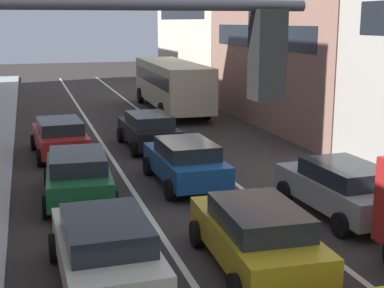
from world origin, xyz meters
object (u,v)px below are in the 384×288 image
(coupe_centre_lane_fourth, at_px, (149,129))
(sedan_left_lane_fourth, at_px, (60,136))
(hatchback_centre_lane_third, at_px, (185,161))
(bus_mid_queue_primary, at_px, (172,82))
(sedan_centre_lane_second, at_px, (256,234))
(sedan_right_lane_behind_truck, at_px, (342,187))
(wagon_left_lane_second, at_px, (105,249))
(sedan_left_lane_third, at_px, (78,174))
(traffic_light_pole, at_px, (65,188))

(coupe_centre_lane_fourth, bearing_deg, sedan_left_lane_fourth, 95.02)
(hatchback_centre_lane_third, distance_m, bus_mid_queue_primary, 15.42)
(hatchback_centre_lane_third, bearing_deg, sedan_centre_lane_second, 176.30)
(coupe_centre_lane_fourth, distance_m, sedan_left_lane_fourth, 3.70)
(coupe_centre_lane_fourth, distance_m, bus_mid_queue_primary, 9.98)
(hatchback_centre_lane_third, relative_size, sedan_right_lane_behind_truck, 0.99)
(wagon_left_lane_second, bearing_deg, sedan_left_lane_third, -1.00)
(sedan_left_lane_fourth, bearing_deg, bus_mid_queue_primary, -39.37)
(bus_mid_queue_primary, bearing_deg, sedan_centre_lane_second, 171.97)
(bus_mid_queue_primary, bearing_deg, sedan_left_lane_third, 157.84)
(sedan_centre_lane_second, height_order, bus_mid_queue_primary, bus_mid_queue_primary)
(sedan_right_lane_behind_truck, height_order, bus_mid_queue_primary, bus_mid_queue_primary)
(sedan_left_lane_third, bearing_deg, coupe_centre_lane_fourth, -26.00)
(sedan_left_lane_third, height_order, bus_mid_queue_primary, bus_mid_queue_primary)
(sedan_centre_lane_second, xyz_separation_m, sedan_left_lane_fourth, (-3.39, 11.83, 0.00))
(sedan_left_lane_third, xyz_separation_m, sedan_right_lane_behind_truck, (6.83, -3.41, 0.00))
(sedan_centre_lane_second, xyz_separation_m, hatchback_centre_lane_third, (0.29, 6.59, 0.00))
(traffic_light_pole, distance_m, wagon_left_lane_second, 6.53)
(traffic_light_pole, distance_m, hatchback_centre_lane_third, 13.30)
(wagon_left_lane_second, relative_size, hatchback_centre_lane_third, 1.00)
(coupe_centre_lane_fourth, bearing_deg, bus_mid_queue_primary, -21.80)
(sedan_left_lane_fourth, bearing_deg, hatchback_centre_lane_third, -148.37)
(sedan_left_lane_third, distance_m, coupe_centre_lane_fourth, 7.23)
(traffic_light_pole, height_order, sedan_left_lane_fourth, traffic_light_pole)
(traffic_light_pole, bearing_deg, wagon_left_lane_second, 79.64)
(traffic_light_pole, height_order, hatchback_centre_lane_third, traffic_light_pole)
(wagon_left_lane_second, height_order, sedan_left_lane_third, same)
(sedan_right_lane_behind_truck, bearing_deg, wagon_left_lane_second, 106.86)
(sedan_right_lane_behind_truck, bearing_deg, bus_mid_queue_primary, -2.68)
(wagon_left_lane_second, height_order, hatchback_centre_lane_third, same)
(traffic_light_pole, relative_size, coupe_centre_lane_fourth, 1.26)
(sedan_centre_lane_second, relative_size, bus_mid_queue_primary, 0.41)
(sedan_left_lane_fourth, bearing_deg, coupe_centre_lane_fourth, -86.67)
(sedan_centre_lane_second, height_order, coupe_centre_lane_fourth, same)
(sedan_centre_lane_second, bearing_deg, traffic_light_pole, 144.62)
(traffic_light_pole, bearing_deg, bus_mid_queue_primary, 73.67)
(coupe_centre_lane_fourth, xyz_separation_m, sedan_left_lane_fourth, (-3.67, -0.43, 0.00))
(traffic_light_pole, bearing_deg, sedan_left_lane_fourth, 87.15)
(sedan_centre_lane_second, distance_m, hatchback_centre_lane_third, 6.59)
(coupe_centre_lane_fourth, height_order, bus_mid_queue_primary, bus_mid_queue_primary)
(wagon_left_lane_second, distance_m, sedan_right_lane_behind_truck, 7.22)
(sedan_left_lane_fourth, distance_m, sedan_right_lane_behind_truck, 11.63)
(coupe_centre_lane_fourth, xyz_separation_m, bus_mid_queue_primary, (3.41, 9.33, 0.96))
(wagon_left_lane_second, relative_size, sedan_right_lane_behind_truck, 0.99)
(bus_mid_queue_primary, bearing_deg, sedan_left_lane_fourth, 145.71)
(traffic_light_pole, distance_m, bus_mid_queue_primary, 28.35)
(coupe_centre_lane_fourth, xyz_separation_m, sedan_right_lane_behind_truck, (3.32, -9.73, 0.00))
(sedan_left_lane_third, xyz_separation_m, bus_mid_queue_primary, (6.92, 15.64, 0.96))
(hatchback_centre_lane_third, relative_size, coupe_centre_lane_fourth, 1.00)
(traffic_light_pole, relative_size, wagon_left_lane_second, 1.27)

